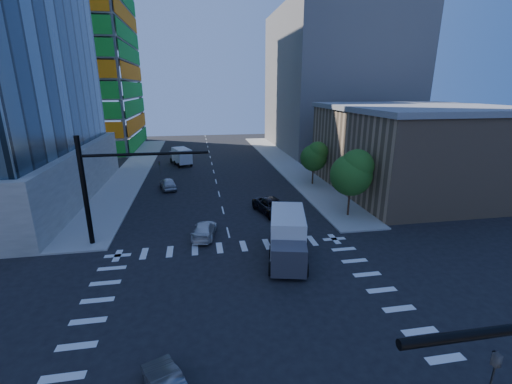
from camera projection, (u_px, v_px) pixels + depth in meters
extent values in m
plane|color=black|center=(248.00, 315.00, 19.89)|extent=(160.00, 160.00, 0.00)
cube|color=silver|center=(248.00, 315.00, 19.89)|extent=(20.00, 20.00, 0.01)
cube|color=#9C9A93|center=(284.00, 163.00, 59.60)|extent=(5.00, 60.00, 0.15)
cube|color=#9C9A93|center=(135.00, 169.00, 55.50)|extent=(5.00, 60.00, 0.15)
cube|color=green|center=(128.00, 26.00, 68.68)|extent=(0.12, 24.00, 49.00)
cube|color=orange|center=(31.00, 10.00, 54.74)|extent=(24.00, 0.12, 49.00)
cube|color=#997A59|center=(417.00, 151.00, 43.26)|extent=(20.00, 22.00, 10.00)
cube|color=slate|center=(423.00, 108.00, 41.71)|extent=(20.50, 22.50, 0.60)
cube|color=slate|center=(335.00, 81.00, 72.04)|extent=(24.00, 30.00, 28.00)
imported|color=black|center=(493.00, 371.00, 7.83)|extent=(0.16, 0.20, 1.00)
cylinder|color=black|center=(85.00, 192.00, 27.48)|extent=(0.40, 0.40, 9.00)
cylinder|color=black|center=(146.00, 154.00, 27.45)|extent=(10.00, 0.24, 0.24)
imported|color=black|center=(160.00, 167.00, 27.93)|extent=(0.16, 0.20, 1.00)
cylinder|color=#382316|center=(349.00, 204.00, 34.76)|extent=(0.20, 0.20, 2.27)
sphere|color=#1D5216|center=(351.00, 175.00, 33.85)|extent=(4.16, 4.16, 4.16)
sphere|color=#346E24|center=(357.00, 166.00, 33.35)|extent=(3.25, 3.25, 3.25)
cylinder|color=#382316|center=(313.00, 177.00, 46.16)|extent=(0.20, 0.20, 1.92)
sphere|color=#1D5216|center=(314.00, 158.00, 45.40)|extent=(3.52, 3.52, 3.52)
sphere|color=#346E24|center=(318.00, 152.00, 44.94)|extent=(2.75, 2.75, 2.75)
imported|color=black|center=(273.00, 207.00, 35.64)|extent=(3.98, 6.11, 1.56)
imported|color=silver|center=(204.00, 230.00, 30.16)|extent=(2.62, 4.75, 1.30)
imported|color=#AAADB2|center=(168.00, 183.00, 44.38)|extent=(2.70, 4.67, 1.49)
cube|color=silver|center=(288.00, 235.00, 25.77)|extent=(3.71, 5.77, 2.77)
cube|color=#45444C|center=(288.00, 243.00, 25.97)|extent=(2.82, 2.43, 2.02)
cube|color=silver|center=(180.00, 155.00, 58.33)|extent=(3.55, 4.98, 2.35)
cube|color=#45444C|center=(180.00, 158.00, 58.50)|extent=(2.50, 2.23, 1.71)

